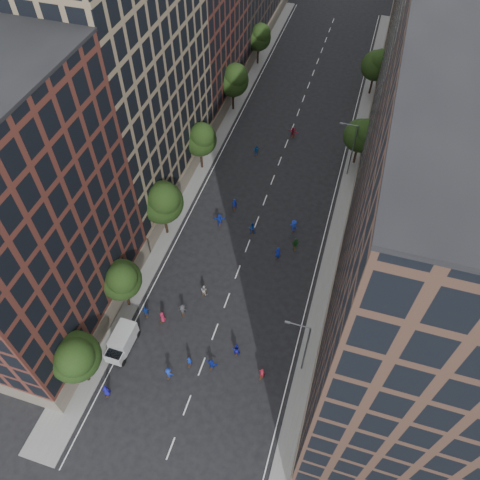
{
  "coord_description": "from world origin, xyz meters",
  "views": [
    {
      "loc": [
        10.56,
        -11.05,
        48.75
      ],
      "look_at": [
        -0.79,
        26.09,
        2.0
      ],
      "focal_mm": 35.0,
      "sensor_mm": 36.0,
      "label": 1
    }
  ],
  "objects_px": {
    "streetlamp_far": "(351,148)",
    "skater_1": "(189,361)",
    "skater_2": "(236,349)",
    "streetlamp_near": "(304,346)",
    "cargo_van": "(122,341)",
    "skater_0": "(106,391)"
  },
  "relations": [
    {
      "from": "streetlamp_far",
      "to": "skater_1",
      "type": "relative_size",
      "value": 5.8
    },
    {
      "from": "streetlamp_far",
      "to": "skater_2",
      "type": "xyz_separation_m",
      "value": [
        -7.19,
        -33.34,
        -4.26
      ]
    },
    {
      "from": "streetlamp_near",
      "to": "cargo_van",
      "type": "xyz_separation_m",
      "value": [
        -19.67,
        -3.35,
        -3.87
      ]
    },
    {
      "from": "cargo_van",
      "to": "streetlamp_far",
      "type": "bearing_deg",
      "value": 62.21
    },
    {
      "from": "streetlamp_far",
      "to": "skater_2",
      "type": "bearing_deg",
      "value": -102.18
    },
    {
      "from": "skater_1",
      "to": "skater_2",
      "type": "bearing_deg",
      "value": -155.78
    },
    {
      "from": "skater_1",
      "to": "skater_2",
      "type": "distance_m",
      "value": 5.32
    },
    {
      "from": "streetlamp_far",
      "to": "cargo_van",
      "type": "height_order",
      "value": "streetlamp_far"
    },
    {
      "from": "skater_0",
      "to": "skater_2",
      "type": "relative_size",
      "value": 0.92
    },
    {
      "from": "cargo_van",
      "to": "skater_1",
      "type": "bearing_deg",
      "value": 2.2
    },
    {
      "from": "skater_2",
      "to": "streetlamp_near",
      "type": "bearing_deg",
      "value": 170.59
    },
    {
      "from": "skater_1",
      "to": "streetlamp_far",
      "type": "bearing_deg",
      "value": -115.42
    },
    {
      "from": "skater_2",
      "to": "cargo_van",
      "type": "bearing_deg",
      "value": 1.46
    },
    {
      "from": "skater_0",
      "to": "skater_1",
      "type": "distance_m",
      "value": 9.14
    },
    {
      "from": "cargo_van",
      "to": "skater_2",
      "type": "bearing_deg",
      "value": 14.19
    },
    {
      "from": "cargo_van",
      "to": "skater_2",
      "type": "height_order",
      "value": "cargo_van"
    },
    {
      "from": "streetlamp_far",
      "to": "streetlamp_near",
      "type": "bearing_deg",
      "value": -90.0
    },
    {
      "from": "streetlamp_far",
      "to": "skater_0",
      "type": "height_order",
      "value": "streetlamp_far"
    },
    {
      "from": "skater_0",
      "to": "streetlamp_near",
      "type": "bearing_deg",
      "value": -169.82
    },
    {
      "from": "skater_1",
      "to": "streetlamp_near",
      "type": "bearing_deg",
      "value": -172.49
    },
    {
      "from": "cargo_van",
      "to": "skater_1",
      "type": "height_order",
      "value": "cargo_van"
    },
    {
      "from": "streetlamp_far",
      "to": "skater_1",
      "type": "xyz_separation_m",
      "value": [
        -11.72,
        -36.13,
        -4.39
      ]
    }
  ]
}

